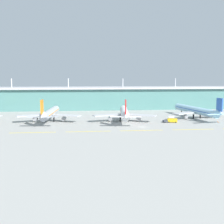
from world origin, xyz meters
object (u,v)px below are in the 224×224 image
at_px(safety_cone_nose_front, 219,122).
at_px(airliner_center, 124,113).
at_px(fuel_truck, 172,120).
at_px(airliner_far_middle, 196,111).
at_px(airliner_near_middle, 50,113).
at_px(pushback_tug, 166,121).
at_px(safety_cone_right_wingtip, 217,121).

bearing_deg(safety_cone_nose_front, airliner_center, 168.33).
xyz_separation_m(fuel_truck, safety_cone_nose_front, (34.06, -4.64, -1.91)).
bearing_deg(fuel_truck, airliner_far_middle, 35.40).
distance_m(airliner_near_middle, airliner_center, 56.97).
bearing_deg(pushback_tug, safety_cone_nose_front, -7.72).
relative_size(airliner_near_middle, safety_cone_right_wingtip, 86.13).
distance_m(airliner_near_middle, safety_cone_right_wingtip, 128.34).
relative_size(pushback_tug, safety_cone_right_wingtip, 7.00).
distance_m(airliner_far_middle, fuel_truck, 32.30).
height_order(airliner_far_middle, safety_cone_nose_front, airliner_far_middle).
bearing_deg(safety_cone_right_wingtip, safety_cone_nose_front, -109.16).
distance_m(airliner_far_middle, safety_cone_nose_front, 25.26).
relative_size(airliner_center, safety_cone_nose_front, 88.56).
xyz_separation_m(pushback_tug, safety_cone_nose_front, (38.70, -5.24, -0.75)).
bearing_deg(safety_cone_nose_front, fuel_truck, 172.24).
bearing_deg(safety_cone_right_wingtip, airliner_far_middle, 119.84).
relative_size(airliner_far_middle, safety_cone_right_wingtip, 95.82).
height_order(pushback_tug, fuel_truck, fuel_truck).
relative_size(pushback_tug, safety_cone_nose_front, 7.00).
height_order(safety_cone_nose_front, safety_cone_right_wingtip, same).
distance_m(airliner_near_middle, airliner_far_middle, 117.74).
bearing_deg(airliner_far_middle, pushback_tug, -149.73).
xyz_separation_m(airliner_center, airliner_far_middle, (60.80, 8.99, 0.01)).
bearing_deg(pushback_tug, airliner_center, 163.40).
relative_size(airliner_far_middle, safety_cone_nose_front, 95.82).
bearing_deg(safety_cone_right_wingtip, pushback_tug, -179.20).
height_order(airliner_near_middle, safety_cone_right_wingtip, airliner_near_middle).
bearing_deg(safety_cone_nose_front, pushback_tug, 172.28).
relative_size(airliner_near_middle, pushback_tug, 12.30).
distance_m(airliner_far_middle, pushback_tug, 36.00).
xyz_separation_m(airliner_center, safety_cone_right_wingtip, (70.76, -8.38, -6.10)).
relative_size(pushback_tug, fuel_truck, 0.64).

